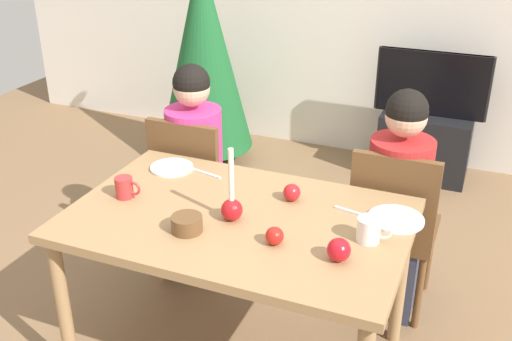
{
  "coord_description": "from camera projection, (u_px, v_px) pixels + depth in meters",
  "views": [
    {
      "loc": [
        0.9,
        -1.98,
        2.0
      ],
      "look_at": [
        0.0,
        0.2,
        0.87
      ],
      "focal_mm": 42.43,
      "sensor_mm": 36.0,
      "label": 1
    }
  ],
  "objects": [
    {
      "name": "dining_table",
      "position": [
        238.0,
        233.0,
        2.54
      ],
      "size": [
        1.4,
        0.9,
        0.75
      ],
      "color": "#99754C",
      "rests_on": "ground"
    },
    {
      "name": "bowl_walnuts",
      "position": [
        187.0,
        224.0,
        2.38
      ],
      "size": [
        0.12,
        0.12,
        0.07
      ],
      "primitive_type": "cylinder",
      "color": "brown",
      "rests_on": "dining_table"
    },
    {
      "name": "christmas_tree",
      "position": [
        204.0,
        53.0,
        4.44
      ],
      "size": [
        0.71,
        0.71,
        1.67
      ],
      "color": "brown",
      "rests_on": "ground"
    },
    {
      "name": "candle_centerpiece",
      "position": [
        232.0,
        205.0,
        2.44
      ],
      "size": [
        0.09,
        0.09,
        0.32
      ],
      "color": "red",
      "rests_on": "dining_table"
    },
    {
      "name": "mug_right",
      "position": [
        369.0,
        230.0,
        2.31
      ],
      "size": [
        0.14,
        0.09,
        0.1
      ],
      "color": "white",
      "rests_on": "dining_table"
    },
    {
      "name": "chair_right",
      "position": [
        393.0,
        222.0,
        2.92
      ],
      "size": [
        0.4,
        0.4,
        0.9
      ],
      "color": "brown",
      "rests_on": "ground"
    },
    {
      "name": "tv",
      "position": [
        432.0,
        84.0,
        4.27
      ],
      "size": [
        0.79,
        0.05,
        0.46
      ],
      "color": "black",
      "rests_on": "tv_stand"
    },
    {
      "name": "plate_right",
      "position": [
        396.0,
        219.0,
        2.46
      ],
      "size": [
        0.23,
        0.23,
        0.01
      ],
      "primitive_type": "cylinder",
      "color": "silver",
      "rests_on": "dining_table"
    },
    {
      "name": "apple_by_right_mug",
      "position": [
        339.0,
        250.0,
        2.19
      ],
      "size": [
        0.09,
        0.09,
        0.09
      ],
      "primitive_type": "sphere",
      "color": "red",
      "rests_on": "dining_table"
    },
    {
      "name": "apple_by_left_plate",
      "position": [
        292.0,
        192.0,
        2.61
      ],
      "size": [
        0.08,
        0.08,
        0.08
      ],
      "primitive_type": "sphere",
      "color": "red",
      "rests_on": "dining_table"
    },
    {
      "name": "person_left_child",
      "position": [
        196.0,
        172.0,
        3.3
      ],
      "size": [
        0.3,
        0.3,
        1.17
      ],
      "color": "#33384C",
      "rests_on": "ground"
    },
    {
      "name": "fork_left",
      "position": [
        205.0,
        173.0,
        2.86
      ],
      "size": [
        0.18,
        0.05,
        0.01
      ],
      "primitive_type": "cube",
      "rotation": [
        0.0,
        0.0,
        -0.22
      ],
      "color": "silver",
      "rests_on": "dining_table"
    },
    {
      "name": "chair_left",
      "position": [
        193.0,
        184.0,
        3.29
      ],
      "size": [
        0.4,
        0.4,
        0.9
      ],
      "color": "brown",
      "rests_on": "ground"
    },
    {
      "name": "apple_near_candle",
      "position": [
        275.0,
        236.0,
        2.29
      ],
      "size": [
        0.07,
        0.07,
        0.07
      ],
      "primitive_type": "sphere",
      "color": "red",
      "rests_on": "dining_table"
    },
    {
      "name": "fork_right",
      "position": [
        354.0,
        213.0,
        2.52
      ],
      "size": [
        0.18,
        0.05,
        0.01
      ],
      "primitive_type": "cube",
      "rotation": [
        0.0,
        0.0,
        -0.21
      ],
      "color": "silver",
      "rests_on": "dining_table"
    },
    {
      "name": "person_right_child",
      "position": [
        396.0,
        209.0,
        2.92
      ],
      "size": [
        0.3,
        0.3,
        1.17
      ],
      "color": "#33384C",
      "rests_on": "ground"
    },
    {
      "name": "plate_left",
      "position": [
        172.0,
        167.0,
        2.91
      ],
      "size": [
        0.21,
        0.21,
        0.01
      ],
      "primitive_type": "cylinder",
      "color": "white",
      "rests_on": "dining_table"
    },
    {
      "name": "tv_stand",
      "position": [
        424.0,
        145.0,
        4.47
      ],
      "size": [
        0.64,
        0.4,
        0.48
      ],
      "primitive_type": "cube",
      "color": "black",
      "rests_on": "ground"
    },
    {
      "name": "mug_left",
      "position": [
        125.0,
        187.0,
        2.63
      ],
      "size": [
        0.12,
        0.08,
        0.09
      ],
      "color": "#B72D2D",
      "rests_on": "dining_table"
    }
  ]
}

